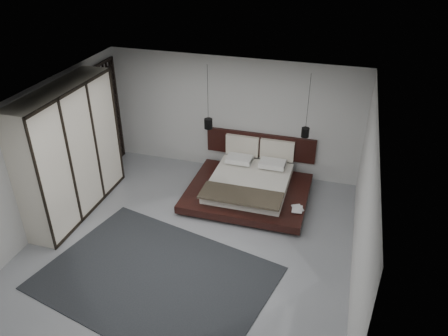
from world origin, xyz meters
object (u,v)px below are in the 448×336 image
(pendant_left, at_px, (208,123))
(rug, at_px, (156,278))
(bed, at_px, (249,184))
(lattice_screen, at_px, (110,115))
(pendant_right, at_px, (305,132))
(wardrobe, at_px, (70,152))

(pendant_left, relative_size, rug, 0.38)
(bed, bearing_deg, lattice_screen, 171.64)
(pendant_left, bearing_deg, pendant_right, 0.00)
(lattice_screen, relative_size, pendant_left, 1.78)
(lattice_screen, height_order, rug, lattice_screen)
(bed, bearing_deg, rug, -107.40)
(bed, relative_size, wardrobe, 0.95)
(bed, relative_size, pendant_right, 1.89)
(bed, xyz_separation_m, pendant_right, (1.07, 0.40, 1.25))
(lattice_screen, relative_size, bed, 0.99)
(pendant_left, relative_size, wardrobe, 0.53)
(pendant_left, bearing_deg, rug, -87.85)
(pendant_left, xyz_separation_m, wardrobe, (-2.31, -1.89, -0.10))
(pendant_right, xyz_separation_m, wardrobe, (-4.46, -1.89, -0.17))
(pendant_right, height_order, wardrobe, pendant_right)
(lattice_screen, height_order, pendant_left, pendant_left)
(lattice_screen, distance_m, pendant_left, 2.57)
(lattice_screen, distance_m, pendant_right, 4.72)
(pendant_left, relative_size, pendant_right, 1.06)
(pendant_right, relative_size, wardrobe, 0.50)
(lattice_screen, distance_m, rug, 4.64)
(pendant_left, bearing_deg, wardrobe, -140.73)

